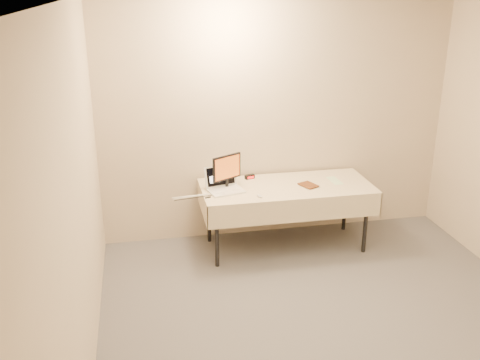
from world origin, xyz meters
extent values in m
cube|color=beige|center=(0.00, 2.50, 1.35)|extent=(4.00, 0.10, 2.70)
cylinder|color=black|center=(-0.82, 1.75, 0.34)|extent=(0.04, 0.04, 0.69)
cylinder|color=black|center=(0.82, 1.75, 0.34)|extent=(0.04, 0.04, 0.69)
cylinder|color=black|center=(-0.82, 2.34, 0.34)|extent=(0.04, 0.04, 0.69)
cylinder|color=black|center=(0.82, 2.34, 0.34)|extent=(0.04, 0.04, 0.69)
cube|color=gray|center=(0.00, 2.04, 0.71)|extent=(1.80, 0.75, 0.04)
cube|color=beige|center=(0.00, 2.04, 0.73)|extent=(1.86, 0.81, 0.01)
cube|color=beige|center=(0.00, 1.64, 0.60)|extent=(1.86, 0.01, 0.25)
cube|color=beige|center=(0.00, 2.45, 0.60)|extent=(1.86, 0.01, 0.25)
cube|color=beige|center=(-0.93, 2.04, 0.60)|extent=(0.01, 0.81, 0.25)
cube|color=beige|center=(0.93, 2.04, 0.60)|extent=(0.01, 0.81, 0.25)
cube|color=white|center=(-0.68, 1.99, 0.75)|extent=(0.40, 0.32, 0.02)
cube|color=white|center=(-0.71, 2.14, 0.87)|extent=(0.36, 0.16, 0.23)
cube|color=black|center=(-0.71, 2.14, 0.87)|extent=(0.32, 0.13, 0.19)
cylinder|color=black|center=(-0.65, 2.09, 0.74)|extent=(0.17, 0.17, 0.01)
cube|color=black|center=(-0.65, 2.09, 0.79)|extent=(0.03, 0.03, 0.09)
cube|color=black|center=(-0.65, 2.09, 0.97)|extent=(0.33, 0.20, 0.27)
cube|color=#D56119|center=(-0.65, 2.09, 0.97)|extent=(0.28, 0.16, 0.24)
imported|color=brown|center=(0.16, 1.95, 0.84)|extent=(0.14, 0.08, 0.20)
cube|color=black|center=(-0.35, 2.33, 0.76)|extent=(0.12, 0.08, 0.05)
cube|color=#FF110C|center=(-0.34, 2.31, 0.76)|extent=(0.07, 0.03, 0.02)
ellipsoid|color=#BBBBBE|center=(-0.37, 1.78, 0.75)|extent=(0.06, 0.09, 0.02)
cube|color=#C8EABA|center=(0.57, 2.09, 0.74)|extent=(0.12, 0.27, 0.00)
cube|color=black|center=(-0.89, 1.86, 0.74)|extent=(0.06, 0.03, 0.01)
camera|label=1|loc=(-1.55, -3.18, 2.81)|focal=40.00mm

